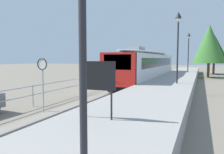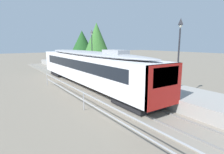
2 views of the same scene
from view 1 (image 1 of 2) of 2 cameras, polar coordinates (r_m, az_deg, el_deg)
name	(u,v)px [view 1 (image 1 of 2)]	position (r m, az deg, el deg)	size (l,w,h in m)	color
ground_plane	(107,87)	(21.94, -1.42, -2.48)	(160.00, 160.00, 0.00)	slate
track_rails	(136,88)	(20.93, 6.14, -2.77)	(3.20, 60.00, 0.14)	gray
commuter_train	(148,64)	(25.61, 9.27, 3.32)	(2.82, 20.10, 3.74)	silver
station_platform	(171,85)	(20.23, 15.04, -1.98)	(3.90, 60.00, 0.90)	#999691
platform_lamp_mid_platform	(178,34)	(17.41, 16.73, 10.67)	(0.34, 0.34, 5.35)	#232328
platform_lamp_far_end	(189,45)	(31.61, 19.20, 7.88)	(0.34, 0.34, 5.35)	#232328
platform_notice_board	(97,78)	(6.87, -3.85, -0.17)	(1.20, 0.08, 1.80)	#232328
speed_limit_sign	(42,71)	(11.76, -17.58, 1.38)	(0.61, 0.10, 2.81)	#9EA0A5
carpark_fence	(33,91)	(13.54, -19.83, -3.44)	(0.06, 36.06, 1.25)	#9EA0A5
tree_behind_carpark	(214,49)	(42.82, 24.98, 6.54)	(5.00, 5.00, 6.88)	brown
tree_behind_station_far	(209,44)	(34.93, 23.88, 7.85)	(4.57, 4.57, 7.65)	brown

